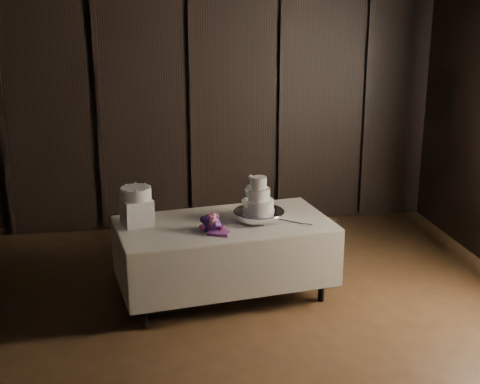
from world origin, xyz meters
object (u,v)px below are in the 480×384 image
object	(u,v)px
wedding_cake	(257,198)
box_pedestal	(137,212)
small_cake	(136,193)
bouquet	(211,224)
display_table	(225,256)
cake_stand	(259,216)

from	to	relation	value
wedding_cake	box_pedestal	distance (m)	1.12
box_pedestal	wedding_cake	bearing A→B (deg)	-3.86
box_pedestal	small_cake	bearing A→B (deg)	0.00
bouquet	small_cake	xyz separation A→B (m)	(-0.66, 0.27, 0.24)
bouquet	box_pedestal	size ratio (longest dim) A/B	1.54
display_table	bouquet	size ratio (longest dim) A/B	5.27
box_pedestal	display_table	bearing A→B (deg)	-4.94
box_pedestal	bouquet	bearing A→B (deg)	-22.65
small_cake	box_pedestal	bearing A→B (deg)	0.00
cake_stand	small_cake	size ratio (longest dim) A/B	1.74
display_table	wedding_cake	distance (m)	0.64
bouquet	box_pedestal	world-z (taller)	box_pedestal
cake_stand	wedding_cake	distance (m)	0.18
cake_stand	box_pedestal	bearing A→B (deg)	176.93
bouquet	box_pedestal	distance (m)	0.72
bouquet	display_table	bearing A→B (deg)	54.14
display_table	box_pedestal	distance (m)	0.93
display_table	cake_stand	xyz separation A→B (m)	(0.33, 0.01, 0.39)
wedding_cake	cake_stand	bearing A→B (deg)	26.95
display_table	wedding_cake	world-z (taller)	wedding_cake
display_table	box_pedestal	world-z (taller)	box_pedestal
display_table	wedding_cake	size ratio (longest dim) A/B	6.29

